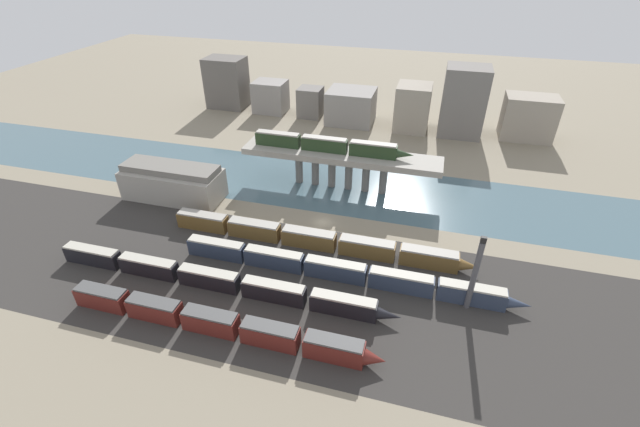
# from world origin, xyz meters

# --- Properties ---
(ground_plane) EXTENTS (400.00, 400.00, 0.00)m
(ground_plane) POSITION_xyz_m (0.00, 0.00, 0.00)
(ground_plane) COLOR gray
(railbed_yard) EXTENTS (280.00, 42.00, 0.01)m
(railbed_yard) POSITION_xyz_m (0.00, -24.00, 0.00)
(railbed_yard) COLOR #33302D
(railbed_yard) RESTS_ON ground
(river_water) EXTENTS (320.00, 29.09, 0.01)m
(river_water) POSITION_xyz_m (0.00, 18.78, 0.00)
(river_water) COLOR #47606B
(river_water) RESTS_ON ground
(bridge) EXTENTS (54.65, 9.66, 10.71)m
(bridge) POSITION_xyz_m (-0.00, 18.78, 8.74)
(bridge) COLOR gray
(bridge) RESTS_ON ground
(train_on_bridge) EXTENTS (43.89, 2.60, 3.87)m
(train_on_bridge) POSITION_xyz_m (-3.34, 18.78, 12.61)
(train_on_bridge) COLOR #23381E
(train_on_bridge) RESTS_ON bridge
(train_yard_near) EXTENTS (59.64, 3.17, 4.16)m
(train_yard_near) POSITION_xyz_m (-9.18, -38.87, 2.04)
(train_yard_near) COLOR #5B1E19
(train_yard_near) RESTS_ON ground
(train_yard_mid) EXTENTS (73.09, 2.66, 3.96)m
(train_yard_mid) POSITION_xyz_m (-14.84, -28.48, 1.94)
(train_yard_mid) COLOR black
(train_yard_mid) RESTS_ON ground
(train_yard_far) EXTENTS (71.68, 2.66, 4.08)m
(train_yard_far) POSITION_xyz_m (9.16, -19.13, 2.01)
(train_yard_far) COLOR #2D384C
(train_yard_far) RESTS_ON ground
(train_yard_outer) EXTENTS (70.75, 3.06, 4.10)m
(train_yard_outer) POSITION_xyz_m (0.87, -10.03, 2.02)
(train_yard_outer) COLOR brown
(train_yard_outer) RESTS_ON ground
(warehouse_building) EXTENTS (26.50, 10.93, 9.60)m
(warehouse_building) POSITION_xyz_m (-42.27, 1.45, 4.56)
(warehouse_building) COLOR #9E998E
(warehouse_building) RESTS_ON ground
(signal_tower) EXTENTS (1.09, 1.09, 16.63)m
(signal_tower) POSITION_xyz_m (34.39, -20.58, 8.08)
(signal_tower) COLOR #4C4C51
(signal_tower) RESTS_ON ground
(city_block_far_left) EXTENTS (15.42, 11.51, 19.72)m
(city_block_far_left) POSITION_xyz_m (-60.72, 73.91, 9.86)
(city_block_far_left) COLOR #605B56
(city_block_far_left) RESTS_ON ground
(city_block_left) EXTENTS (12.69, 10.54, 12.16)m
(city_block_left) POSITION_xyz_m (-41.41, 72.63, 6.08)
(city_block_left) COLOR gray
(city_block_left) RESTS_ON ground
(city_block_center) EXTENTS (8.97, 8.69, 11.28)m
(city_block_center) POSITION_xyz_m (-24.32, 71.42, 5.64)
(city_block_center) COLOR slate
(city_block_center) RESTS_ON ground
(city_block_right) EXTENTS (17.31, 15.30, 12.26)m
(city_block_right) POSITION_xyz_m (-7.77, 69.72, 6.13)
(city_block_right) COLOR gray
(city_block_right) RESTS_ON ground
(city_block_far_right) EXTENTS (12.07, 13.01, 16.28)m
(city_block_far_right) POSITION_xyz_m (15.17, 68.53, 8.14)
(city_block_far_right) COLOR gray
(city_block_far_right) RESTS_ON ground
(city_block_tall) EXTENTS (14.67, 12.96, 23.80)m
(city_block_tall) POSITION_xyz_m (32.31, 68.49, 11.90)
(city_block_tall) COLOR slate
(city_block_tall) RESTS_ON ground
(city_block_low) EXTENTS (17.21, 11.25, 14.91)m
(city_block_low) POSITION_xyz_m (54.71, 70.63, 7.45)
(city_block_low) COLOR gray
(city_block_low) RESTS_ON ground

